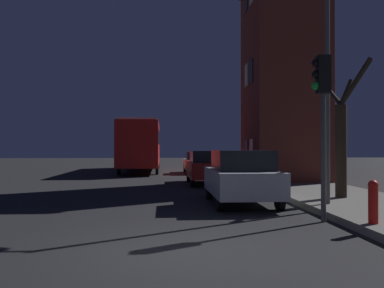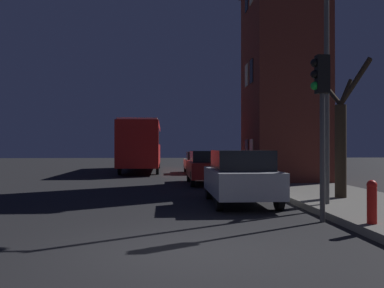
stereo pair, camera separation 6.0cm
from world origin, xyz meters
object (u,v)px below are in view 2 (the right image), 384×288
at_px(bus, 142,142).
at_px(car_mid_lane, 208,167).
at_px(streetlamp, 311,38).
at_px(car_near_lane, 241,176).
at_px(fire_hydrant, 372,201).
at_px(bare_tree, 343,135).
at_px(car_far_lane, 199,162).
at_px(traffic_light, 321,102).

bearing_deg(bus, car_mid_lane, -71.45).
distance_m(streetlamp, car_near_lane, 4.52).
bearing_deg(streetlamp, car_near_lane, 143.00).
bearing_deg(fire_hydrant, bare_tree, 73.71).
xyz_separation_m(bare_tree, car_far_lane, (-3.30, 15.26, -1.38)).
xyz_separation_m(car_near_lane, car_far_lane, (-0.04, 15.37, -0.11)).
distance_m(car_near_lane, fire_hydrant, 4.81).
xyz_separation_m(bus, car_far_lane, (3.91, -2.70, -1.34)).
bearing_deg(bus, fire_hydrant, -75.31).
xyz_separation_m(streetlamp, bare_tree, (1.51, 1.43, -2.68)).
height_order(traffic_light, car_near_lane, traffic_light).
relative_size(streetlamp, car_near_lane, 1.54).
distance_m(car_mid_lane, car_far_lane, 8.28).
relative_size(bus, car_mid_lane, 2.71).
bearing_deg(car_near_lane, fire_hydrant, -66.12).
bearing_deg(car_far_lane, car_mid_lane, -91.58).
height_order(streetlamp, bare_tree, streetlamp).
height_order(bus, fire_hydrant, bus).
bearing_deg(fire_hydrant, car_near_lane, 113.88).
distance_m(streetlamp, car_mid_lane, 9.52).
relative_size(streetlamp, bus, 0.54).
height_order(traffic_light, fire_hydrant, traffic_light).
height_order(bus, car_far_lane, bus).
height_order(bus, car_near_lane, bus).
bearing_deg(traffic_light, fire_hydrant, -63.65).
distance_m(streetlamp, bare_tree, 3.39).
bearing_deg(car_near_lane, streetlamp, -37.00).
height_order(car_near_lane, car_mid_lane, car_near_lane).
relative_size(car_mid_lane, car_far_lane, 1.11).
bearing_deg(bare_tree, bus, 111.87).
bearing_deg(car_mid_lane, fire_hydrant, -79.12).
height_order(streetlamp, car_far_lane, streetlamp).
xyz_separation_m(bare_tree, fire_hydrant, (-1.32, -4.51, -1.48)).
bearing_deg(streetlamp, car_far_lane, 96.10).
relative_size(traffic_light, car_near_lane, 0.95).
distance_m(bare_tree, car_mid_lane, 7.93).
bearing_deg(car_near_lane, car_mid_lane, 92.14).
distance_m(traffic_light, car_mid_lane, 10.57).
height_order(bare_tree, car_near_lane, bare_tree).
bearing_deg(bare_tree, car_near_lane, -177.97).
height_order(bare_tree, car_far_lane, bare_tree).
distance_m(car_near_lane, car_mid_lane, 7.11).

